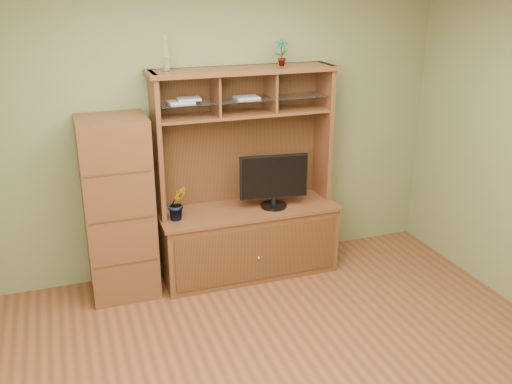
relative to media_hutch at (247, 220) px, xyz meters
name	(u,v)px	position (x,y,z in m)	size (l,w,h in m)	color
room	(293,205)	(-0.30, -1.73, 0.83)	(4.54, 4.04, 2.74)	#572D19
media_hutch	(247,220)	(0.00, 0.00, 0.00)	(1.66, 0.61, 1.90)	#4C2D15
monitor	(274,180)	(0.23, -0.08, 0.39)	(0.62, 0.24, 0.49)	black
orchid_plant	(177,203)	(-0.66, -0.08, 0.28)	(0.17, 0.14, 0.30)	#2E561D
top_plant	(281,52)	(0.35, 0.08, 1.49)	(0.12, 0.08, 0.23)	#385E21
reed_diffuser	(166,57)	(-0.66, 0.08, 1.49)	(0.06, 0.06, 0.30)	silver
magazines	(205,99)	(-0.35, 0.08, 1.13)	(0.80, 0.17, 0.04)	#9E9EA2
side_cabinet	(118,209)	(-1.15, 0.00, 0.26)	(0.56, 0.51, 1.57)	#4C2D15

